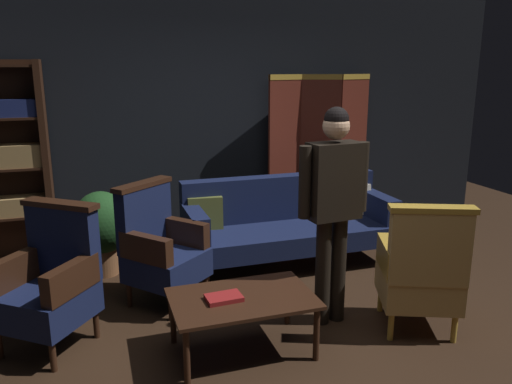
{
  "coord_description": "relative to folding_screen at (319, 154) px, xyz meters",
  "views": [
    {
      "loc": [
        -1.29,
        -3.12,
        1.98
      ],
      "look_at": [
        0.0,
        0.8,
        0.95
      ],
      "focal_mm": 35.25,
      "sensor_mm": 36.0,
      "label": 1
    }
  ],
  "objects": [
    {
      "name": "ground_plane",
      "position": [
        -1.25,
        -2.2,
        -0.99
      ],
      "size": [
        10.0,
        10.0,
        0.0
      ],
      "primitive_type": "plane",
      "color": "black"
    },
    {
      "name": "back_wall",
      "position": [
        -1.25,
        0.25,
        0.41
      ],
      "size": [
        7.2,
        0.1,
        2.8
      ],
      "primitive_type": "cube",
      "color": "black",
      "rests_on": "ground_plane"
    },
    {
      "name": "folding_screen",
      "position": [
        0.0,
        0.0,
        0.0
      ],
      "size": [
        1.3,
        0.23,
        1.9
      ],
      "color": "#5B2319",
      "rests_on": "ground_plane"
    },
    {
      "name": "bookshelf",
      "position": [
        -3.4,
        -0.0,
        0.08
      ],
      "size": [
        0.9,
        0.32,
        2.05
      ],
      "color": "black",
      "rests_on": "ground_plane"
    },
    {
      "name": "velvet_couch",
      "position": [
        -0.7,
        -0.75,
        -0.53
      ],
      "size": [
        2.12,
        0.78,
        0.88
      ],
      "color": "black",
      "rests_on": "ground_plane"
    },
    {
      "name": "coffee_table",
      "position": [
        -1.62,
        -2.22,
        -0.61
      ],
      "size": [
        1.0,
        0.64,
        0.42
      ],
      "color": "black",
      "rests_on": "ground_plane"
    },
    {
      "name": "armchair_gilt_accent",
      "position": [
        -0.25,
        -2.36,
        -0.5
      ],
      "size": [
        0.76,
        0.75,
        1.04
      ],
      "color": "#B78E33",
      "rests_on": "ground_plane"
    },
    {
      "name": "armchair_wing_left",
      "position": [
        -2.89,
        -1.69,
        -0.5
      ],
      "size": [
        0.81,
        0.81,
        1.04
      ],
      "color": "black",
      "rests_on": "ground_plane"
    },
    {
      "name": "armchair_wing_right",
      "position": [
        -2.05,
        -1.24,
        -0.5
      ],
      "size": [
        0.81,
        0.81,
        1.04
      ],
      "color": "black",
      "rests_on": "ground_plane"
    },
    {
      "name": "standing_figure",
      "position": [
        -0.83,
        -2.01,
        0.04
      ],
      "size": [
        0.59,
        0.25,
        1.7
      ],
      "color": "black",
      "rests_on": "ground_plane"
    },
    {
      "name": "potted_plant",
      "position": [
        -2.51,
        -0.47,
        -0.51
      ],
      "size": [
        0.54,
        0.54,
        0.83
      ],
      "color": "brown",
      "rests_on": "ground_plane"
    },
    {
      "name": "book_red_leather",
      "position": [
        -1.75,
        -2.23,
        -0.55
      ],
      "size": [
        0.25,
        0.18,
        0.03
      ],
      "primitive_type": "cube",
      "rotation": [
        0.0,
        0.0,
        0.06
      ],
      "color": "maroon",
      "rests_on": "coffee_table"
    }
  ]
}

